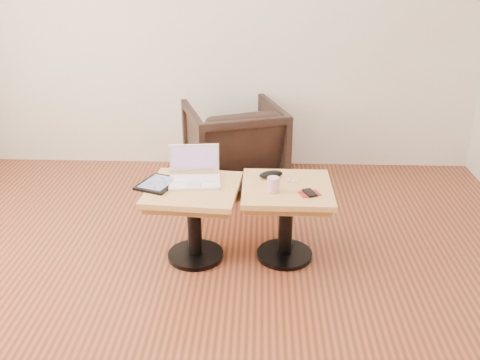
{
  "coord_description": "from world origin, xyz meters",
  "views": [
    {
      "loc": [
        0.37,
        -2.35,
        1.85
      ],
      "look_at": [
        0.25,
        0.6,
        0.55
      ],
      "focal_mm": 40.0,
      "sensor_mm": 36.0,
      "label": 1
    }
  ],
  "objects_px": {
    "side_table_right": "(286,204)",
    "laptop": "(195,174)",
    "side_table_left": "(194,205)",
    "armchair": "(234,145)",
    "striped_cup": "(273,185)"
  },
  "relations": [
    {
      "from": "striped_cup",
      "to": "armchair",
      "type": "relative_size",
      "value": 0.12
    },
    {
      "from": "side_table_left",
      "to": "laptop",
      "type": "height_order",
      "value": "laptop"
    },
    {
      "from": "side_table_left",
      "to": "laptop",
      "type": "distance_m",
      "value": 0.19
    },
    {
      "from": "side_table_left",
      "to": "side_table_right",
      "type": "relative_size",
      "value": 1.08
    },
    {
      "from": "side_table_left",
      "to": "armchair",
      "type": "xyz_separation_m",
      "value": [
        0.19,
        1.19,
        -0.03
      ]
    },
    {
      "from": "laptop",
      "to": "side_table_right",
      "type": "bearing_deg",
      "value": -12.55
    },
    {
      "from": "side_table_left",
      "to": "armchair",
      "type": "relative_size",
      "value": 0.79
    },
    {
      "from": "side_table_right",
      "to": "armchair",
      "type": "xyz_separation_m",
      "value": [
        -0.39,
        1.16,
        -0.03
      ]
    },
    {
      "from": "side_table_right",
      "to": "striped_cup",
      "type": "xyz_separation_m",
      "value": [
        -0.09,
        -0.08,
        0.17
      ]
    },
    {
      "from": "side_table_right",
      "to": "laptop",
      "type": "bearing_deg",
      "value": 173.82
    },
    {
      "from": "side_table_left",
      "to": "laptop",
      "type": "relative_size",
      "value": 1.74
    },
    {
      "from": "side_table_right",
      "to": "armchair",
      "type": "relative_size",
      "value": 0.73
    },
    {
      "from": "side_table_left",
      "to": "striped_cup",
      "type": "bearing_deg",
      "value": -1.04
    },
    {
      "from": "side_table_left",
      "to": "striped_cup",
      "type": "xyz_separation_m",
      "value": [
        0.49,
        -0.05,
        0.17
      ]
    },
    {
      "from": "side_table_left",
      "to": "side_table_right",
      "type": "xyz_separation_m",
      "value": [
        0.57,
        0.03,
        0.0
      ]
    }
  ]
}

